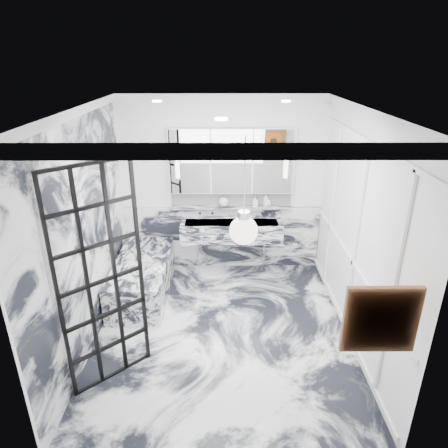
{
  "coord_description": "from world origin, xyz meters",
  "views": [
    {
      "loc": [
        0.01,
        -4.24,
        3.3
      ],
      "look_at": [
        0.03,
        0.5,
        1.3
      ],
      "focal_mm": 32.0,
      "sensor_mm": 36.0,
      "label": 1
    }
  ],
  "objects_px": {
    "crittall_door": "(102,281)",
    "bathtub": "(143,277)",
    "trough_sink": "(231,231)",
    "mirror_cabinet": "(232,161)"
  },
  "relations": [
    {
      "from": "crittall_door",
      "to": "bathtub",
      "type": "bearing_deg",
      "value": 47.75
    },
    {
      "from": "trough_sink",
      "to": "mirror_cabinet",
      "type": "distance_m",
      "value": 1.1
    },
    {
      "from": "mirror_cabinet",
      "to": "bathtub",
      "type": "distance_m",
      "value": 2.2
    },
    {
      "from": "mirror_cabinet",
      "to": "crittall_door",
      "type": "bearing_deg",
      "value": -118.66
    },
    {
      "from": "crittall_door",
      "to": "mirror_cabinet",
      "type": "xyz_separation_m",
      "value": [
        1.36,
        2.49,
        0.61
      ]
    },
    {
      "from": "crittall_door",
      "to": "trough_sink",
      "type": "distance_m",
      "value": 2.73
    },
    {
      "from": "crittall_door",
      "to": "bathtub",
      "type": "relative_size",
      "value": 1.46
    },
    {
      "from": "trough_sink",
      "to": "mirror_cabinet",
      "type": "height_order",
      "value": "mirror_cabinet"
    },
    {
      "from": "crittall_door",
      "to": "mirror_cabinet",
      "type": "distance_m",
      "value": 2.9
    },
    {
      "from": "trough_sink",
      "to": "bathtub",
      "type": "xyz_separation_m",
      "value": [
        -1.33,
        -0.66,
        -0.45
      ]
    }
  ]
}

